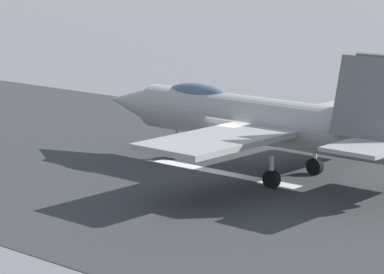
% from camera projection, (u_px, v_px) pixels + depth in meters
% --- Properties ---
extents(ground_plane, '(400.00, 400.00, 0.00)m').
position_uv_depth(ground_plane, '(229.00, 174.00, 40.49)').
color(ground_plane, slate).
extents(runway_strip, '(240.00, 26.00, 0.02)m').
position_uv_depth(runway_strip, '(229.00, 174.00, 40.48)').
color(runway_strip, '#313233').
rests_on(runway_strip, ground).
extents(fighter_jet, '(17.56, 14.92, 5.70)m').
position_uv_depth(fighter_jet, '(258.00, 119.00, 40.09)').
color(fighter_jet, gray).
rests_on(fighter_jet, ground).
extents(crew_person, '(0.54, 0.50, 1.60)m').
position_uv_depth(crew_person, '(200.00, 101.00, 56.07)').
color(crew_person, '#1E2338').
rests_on(crew_person, ground).
extents(marker_cone_mid, '(0.44, 0.44, 0.55)m').
position_uv_depth(marker_cone_mid, '(267.00, 114.00, 54.43)').
color(marker_cone_mid, orange).
rests_on(marker_cone_mid, ground).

